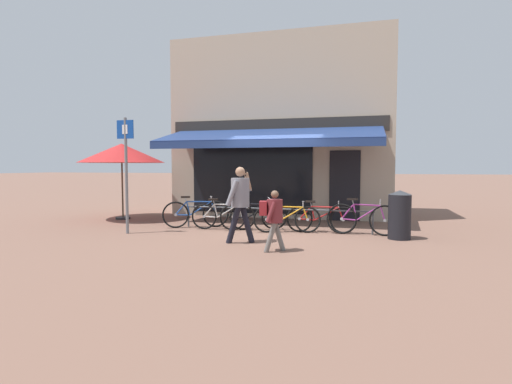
% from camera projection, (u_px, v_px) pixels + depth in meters
% --- Properties ---
extents(ground_plane, '(160.00, 160.00, 0.00)m').
position_uv_depth(ground_plane, '(267.00, 232.00, 9.92)').
color(ground_plane, brown).
extents(shop_front, '(7.10, 5.00, 5.78)m').
position_uv_depth(shop_front, '(284.00, 130.00, 13.77)').
color(shop_front, tan).
rests_on(shop_front, ground_plane).
extents(bike_rack_rail, '(4.87, 0.04, 0.57)m').
position_uv_depth(bike_rack_rail, '(275.00, 211.00, 10.10)').
color(bike_rack_rail, '#47494F').
rests_on(bike_rack_rail, ground_plane).
extents(bicycle_blue, '(1.62, 0.85, 0.84)m').
position_uv_depth(bicycle_blue, '(196.00, 213.00, 10.61)').
color(bicycle_blue, black).
rests_on(bicycle_blue, ground_plane).
extents(bicycle_silver, '(1.66, 0.52, 0.80)m').
position_uv_depth(bicycle_silver, '(223.00, 216.00, 10.24)').
color(bicycle_silver, black).
rests_on(bicycle_silver, ground_plane).
extents(bicycle_black, '(1.64, 0.78, 0.83)m').
position_uv_depth(bicycle_black, '(254.00, 216.00, 10.17)').
color(bicycle_black, black).
rests_on(bicycle_black, ground_plane).
extents(bicycle_orange, '(1.64, 0.63, 0.80)m').
position_uv_depth(bicycle_orange, '(287.00, 218.00, 9.79)').
color(bicycle_orange, black).
rests_on(bicycle_orange, ground_plane).
extents(bicycle_red, '(1.72, 0.52, 0.81)m').
position_uv_depth(bicycle_red, '(321.00, 218.00, 9.80)').
color(bicycle_red, black).
rests_on(bicycle_red, ground_plane).
extents(bicycle_purple, '(1.72, 0.52, 0.88)m').
position_uv_depth(bicycle_purple, '(363.00, 219.00, 9.46)').
color(bicycle_purple, black).
rests_on(bicycle_purple, ground_plane).
extents(pedestrian_adult, '(0.59, 0.62, 1.63)m').
position_uv_depth(pedestrian_adult, '(240.00, 197.00, 8.44)').
color(pedestrian_adult, black).
rests_on(pedestrian_adult, ground_plane).
extents(pedestrian_child, '(0.51, 0.53, 1.18)m').
position_uv_depth(pedestrian_child, '(273.00, 214.00, 7.59)').
color(pedestrian_child, slate).
rests_on(pedestrian_child, ground_plane).
extents(litter_bin, '(0.50, 0.50, 1.10)m').
position_uv_depth(litter_bin, '(400.00, 215.00, 8.91)').
color(litter_bin, black).
rests_on(litter_bin, ground_plane).
extents(parking_sign, '(0.44, 0.07, 2.79)m').
position_uv_depth(parking_sign, '(126.00, 164.00, 9.57)').
color(parking_sign, slate).
rests_on(parking_sign, ground_plane).
extents(cafe_parasol, '(2.59, 2.59, 2.32)m').
position_uv_depth(cafe_parasol, '(122.00, 153.00, 12.22)').
color(cafe_parasol, '#4C3D2D').
rests_on(cafe_parasol, ground_plane).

